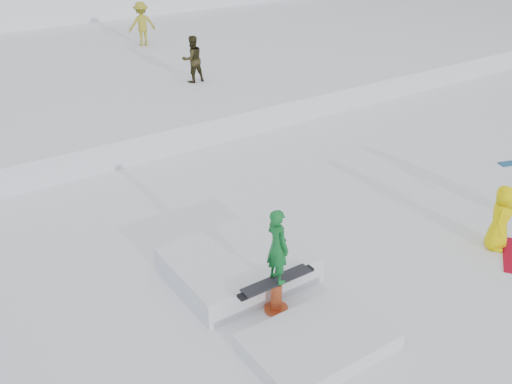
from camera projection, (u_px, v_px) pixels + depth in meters
ground at (293, 289)px, 11.04m from camera, size 120.00×120.00×0.00m
snow_midrise at (47, 75)px, 22.55m from camera, size 50.00×18.00×0.80m
walker_olive at (192, 59)px, 20.03m from camera, size 0.80×0.63×1.63m
walker_ygreen at (142, 24)px, 24.86m from camera, size 1.27×0.82×1.86m
spectator_yellow at (501, 218)px, 12.00m from camera, size 0.85×0.74×1.47m
loose_board_red at (510, 255)px, 12.05m from camera, size 1.30×1.05×0.03m
jib_rail_feature at (258, 281)px, 10.75m from camera, size 2.60×4.40×2.11m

